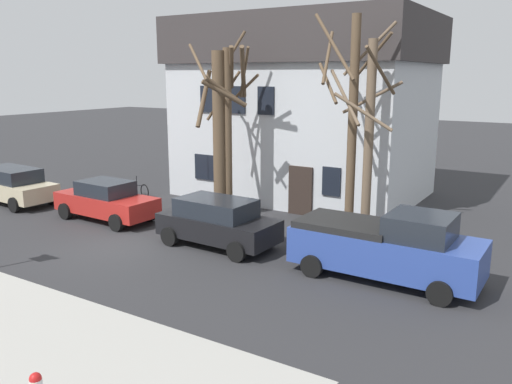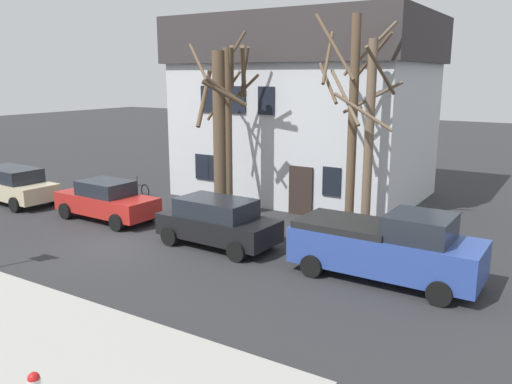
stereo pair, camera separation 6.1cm
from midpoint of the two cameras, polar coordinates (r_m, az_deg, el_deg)
name	(u,v)px [view 1 (the left image)]	position (r m, az deg, el deg)	size (l,w,h in m)	color
ground_plane	(121,245)	(19.24, -14.55, -5.62)	(120.00, 120.00, 0.00)	#2D2D30
building_main	(304,107)	(26.19, 5.22, 9.23)	(11.68, 8.02, 8.55)	silver
tree_bare_near	(220,129)	(21.43, -3.99, 6.88)	(2.36, 2.76, 7.00)	brown
tree_bare_mid	(228,125)	(21.50, -3.17, 7.26)	(2.91, 2.93, 7.62)	brown
tree_bare_far	(352,118)	(19.23, 10.25, 7.87)	(2.68, 2.62, 7.97)	brown
tree_bare_end	(368,135)	(18.97, 11.95, 6.10)	(2.62, 2.85, 7.74)	brown
car_beige_wagon	(12,185)	(26.94, -25.01, 0.70)	(4.80, 2.27, 1.68)	#C6B793
car_red_sedan	(106,201)	(22.45, -16.04, -0.90)	(4.64, 2.10, 1.65)	#AD231E
car_black_wagon	(218,222)	(18.35, -4.29, -3.24)	(4.34, 2.17, 1.70)	black
pickup_truck_blue	(387,246)	(15.78, 13.92, -5.73)	(5.47, 2.29, 2.10)	#2D4799
bicycle_leaning	(139,189)	(26.50, -12.66, 0.28)	(1.71, 0.49, 1.03)	black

